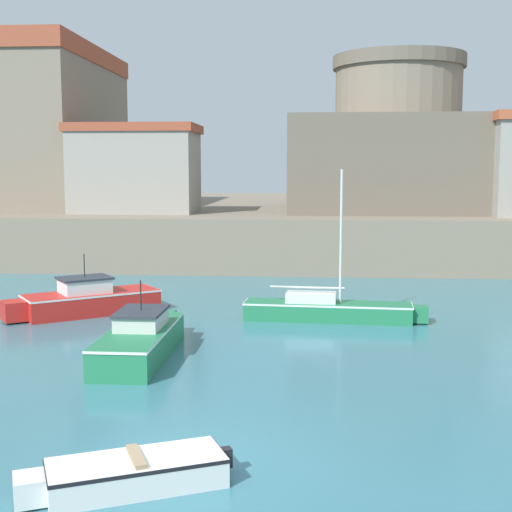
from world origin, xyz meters
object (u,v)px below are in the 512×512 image
(church, at_px, (23,118))
(motorboat_green_7, at_px, (141,339))
(sailboat_green_6, at_px, (329,309))
(motorboat_red_3, at_px, (87,300))
(dinghy_white_0, at_px, (130,472))
(harbor_shed_near_wharf, at_px, (136,168))
(fortress, at_px, (397,153))

(church, bearing_deg, motorboat_green_7, -62.10)
(church, bearing_deg, sailboat_green_6, -47.07)
(motorboat_red_3, relative_size, church, 0.33)
(dinghy_white_0, distance_m, harbor_shed_near_wharf, 31.91)
(motorboat_green_7, height_order, church, church)
(sailboat_green_6, height_order, motorboat_green_7, sailboat_green_6)
(motorboat_red_3, distance_m, motorboat_green_7, 7.00)
(motorboat_green_7, height_order, fortress, fortress)
(church, distance_m, fortress, 25.25)
(motorboat_green_7, distance_m, fortress, 28.86)
(motorboat_red_3, bearing_deg, church, 117.10)
(motorboat_red_3, bearing_deg, motorboat_green_7, -59.37)
(fortress, bearing_deg, dinghy_white_0, -104.02)
(dinghy_white_0, height_order, harbor_shed_near_wharf, harbor_shed_near_wharf)
(dinghy_white_0, xyz_separation_m, fortress, (8.72, 34.92, 6.27))
(fortress, bearing_deg, church, 177.20)
(motorboat_red_3, xyz_separation_m, fortress, (14.17, 20.14, 6.01))
(sailboat_green_6, relative_size, fortress, 0.50)
(motorboat_green_7, xyz_separation_m, harbor_shed_near_wharf, (-5.40, 21.84, 5.06))
(dinghy_white_0, distance_m, church, 40.63)
(motorboat_red_3, distance_m, church, 25.44)
(motorboat_green_7, height_order, harbor_shed_near_wharf, harbor_shed_near_wharf)
(dinghy_white_0, distance_m, motorboat_red_3, 15.76)
(motorboat_green_7, distance_m, church, 32.12)
(sailboat_green_6, height_order, fortress, fortress)
(harbor_shed_near_wharf, bearing_deg, motorboat_green_7, -76.11)
(church, relative_size, harbor_shed_near_wharf, 2.23)
(sailboat_green_6, distance_m, motorboat_green_7, 8.04)
(harbor_shed_near_wharf, bearing_deg, church, 148.64)
(motorboat_red_3, xyz_separation_m, motorboat_green_7, (3.57, -6.03, 0.00))
(fortress, bearing_deg, sailboat_green_6, -103.19)
(sailboat_green_6, bearing_deg, dinghy_white_0, -105.19)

